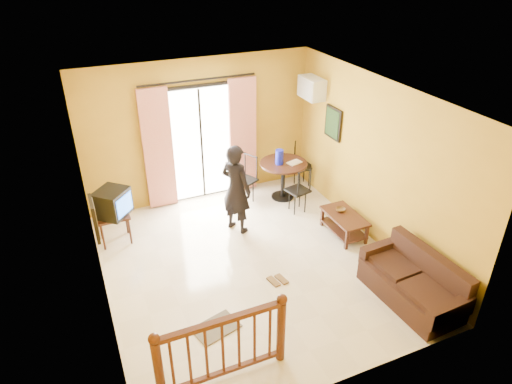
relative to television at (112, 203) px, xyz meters
name	(u,v)px	position (x,y,z in m)	size (l,w,h in m)	color
ground	(251,264)	(1.87, -1.53, -0.77)	(5.00, 5.00, 0.00)	beige
room_shell	(250,170)	(1.87, -1.53, 0.93)	(5.00, 5.00, 5.00)	white
balcony_door	(201,143)	(1.87, 0.91, 0.42)	(2.25, 0.14, 2.46)	black
tv_table	(113,219)	(-0.03, 0.00, -0.31)	(0.53, 0.45, 0.54)	black
television	(112,203)	(0.00, 0.00, 0.00)	(0.69, 0.70, 0.47)	black
picture_left	(94,219)	(-0.35, -1.73, 0.78)	(0.05, 0.42, 0.52)	black
dining_table	(283,170)	(3.32, 0.24, -0.15)	(0.94, 0.94, 0.78)	black
water_jug	(279,157)	(3.22, 0.23, 0.16)	(0.16, 0.16, 0.29)	#141BC4
serving_tray	(294,163)	(3.51, 0.14, 0.02)	(0.28, 0.18, 0.02)	#F4E3D0
dining_chairs	(281,198)	(3.28, 0.21, -0.77)	(1.89, 1.41, 0.95)	black
air_conditioner	(311,88)	(3.96, 0.42, 1.38)	(0.31, 0.60, 0.40)	white
botanical_print	(333,123)	(4.08, -0.23, 0.88)	(0.05, 0.50, 0.60)	black
coffee_table	(344,221)	(3.72, -1.39, -0.50)	(0.50, 0.90, 0.40)	black
bowl	(340,210)	(3.72, -1.25, -0.34)	(0.17, 0.17, 0.05)	brown
sofa	(414,283)	(3.72, -3.22, -0.48)	(0.82, 1.64, 0.77)	black
standing_person	(236,189)	(2.04, -0.47, 0.05)	(0.60, 0.39, 1.65)	black
stair_balustrade	(223,344)	(0.72, -3.43, -0.21)	(1.63, 0.13, 1.04)	#471E0F
doormat	(216,328)	(0.89, -2.63, -0.76)	(0.60, 0.40, 0.02)	#5C5549
sandals	(278,280)	(2.08, -2.09, -0.75)	(0.29, 0.26, 0.03)	brown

